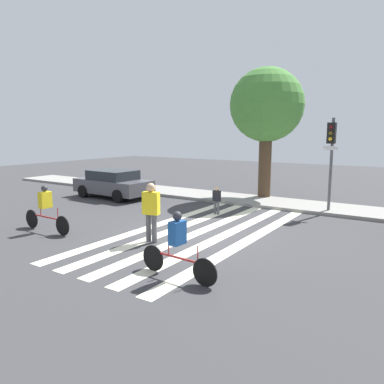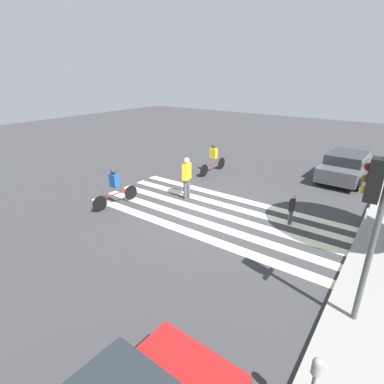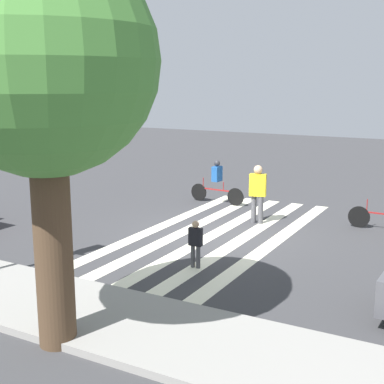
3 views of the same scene
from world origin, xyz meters
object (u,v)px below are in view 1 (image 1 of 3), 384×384
object	(u,v)px
cyclist_far_lane	(177,243)
car_parked_dark_suv	(113,183)
traffic_light	(331,147)
street_tree	(267,106)
pedestrian_child_with_backpack	(151,209)
cyclist_mid_street	(46,207)
pedestrian_adult_blue_shirt	(217,199)

from	to	relation	value
cyclist_far_lane	car_parked_dark_suv	world-z (taller)	cyclist_far_lane
traffic_light	cyclist_far_lane	world-z (taller)	traffic_light
street_tree	pedestrian_child_with_backpack	size ratio (longest dim) A/B	3.52
pedestrian_child_with_backpack	cyclist_mid_street	distance (m)	3.94
cyclist_mid_street	pedestrian_child_with_backpack	bearing A→B (deg)	16.45
pedestrian_adult_blue_shirt	cyclist_mid_street	world-z (taller)	cyclist_mid_street
cyclist_mid_street	car_parked_dark_suv	size ratio (longest dim) A/B	0.56
pedestrian_child_with_backpack	cyclist_mid_street	xyz separation A→B (m)	(-3.80, -1.02, -0.18)
cyclist_mid_street	cyclist_far_lane	world-z (taller)	cyclist_mid_street
pedestrian_child_with_backpack	cyclist_far_lane	xyz separation A→B (m)	(2.37, -1.94, -0.18)
street_tree	pedestrian_child_with_backpack	distance (m)	9.73
traffic_light	car_parked_dark_suv	size ratio (longest dim) A/B	0.93
street_tree	pedestrian_adult_blue_shirt	size ratio (longest dim) A/B	5.59
cyclist_mid_street	car_parked_dark_suv	bearing A→B (deg)	117.33
street_tree	cyclist_far_lane	xyz separation A→B (m)	(2.39, -10.98, -3.77)
pedestrian_child_with_backpack	cyclist_far_lane	size ratio (longest dim) A/B	0.84
traffic_light	pedestrian_child_with_backpack	world-z (taller)	traffic_light
street_tree	pedestrian_child_with_backpack	bearing A→B (deg)	-89.88
traffic_light	pedestrian_adult_blue_shirt	xyz separation A→B (m)	(-3.85, -2.62, -2.12)
traffic_light	pedestrian_child_with_backpack	xyz separation A→B (m)	(-3.58, -7.19, -1.73)
traffic_light	car_parked_dark_suv	distance (m)	10.77
pedestrian_adult_blue_shirt	car_parked_dark_suv	size ratio (longest dim) A/B	0.27
cyclist_far_lane	traffic_light	bearing A→B (deg)	86.98
car_parked_dark_suv	pedestrian_child_with_backpack	bearing A→B (deg)	-34.75
cyclist_far_lane	cyclist_mid_street	bearing A→B (deg)	176.02
traffic_light	cyclist_mid_street	xyz separation A→B (m)	(-7.38, -8.21, -1.91)
street_tree	traffic_light	bearing A→B (deg)	-27.19
traffic_light	street_tree	distance (m)	4.45
traffic_light	street_tree	bearing A→B (deg)	152.81
street_tree	cyclist_mid_street	distance (m)	11.39
pedestrian_child_with_backpack	car_parked_dark_suv	size ratio (longest dim) A/B	0.43
car_parked_dark_suv	cyclist_far_lane	bearing A→B (deg)	-35.30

